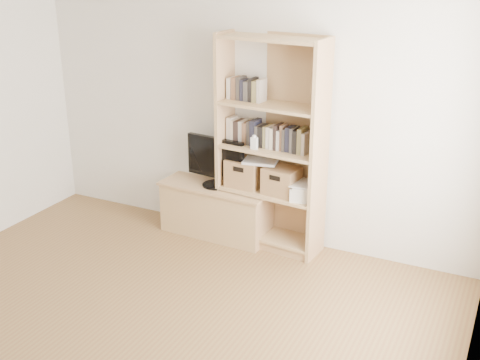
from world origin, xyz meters
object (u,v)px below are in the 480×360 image
Objects in this scene: basket_left at (245,173)px; laptop at (260,161)px; television at (216,162)px; bookshelf at (271,146)px; tv_stand at (216,211)px; baby_monitor at (254,143)px; basket_right at (281,181)px.

laptop reaches higher than basket_left.
basket_left is (0.30, 0.04, -0.07)m from television.
bookshelf reaches higher than laptop.
bookshelf is 6.47× the size of laptop.
laptop reaches higher than tv_stand.
bookshelf is at bearing -10.04° from laptop.
baby_monitor is (-0.12, -0.10, 0.03)m from bookshelf.
television is at bearing 171.94° from laptop.
baby_monitor is at bearing -112.30° from laptop.
tv_stand is 3.52× the size of basket_right.
television reaches higher than laptop.
baby_monitor is at bearing -3.22° from television.
bookshelf is 6.52× the size of basket_right.
baby_monitor is 0.35× the size of basket_left.
baby_monitor is at bearing -153.77° from basket_right.
bookshelf is 0.19m from laptop.
basket_right is at bearing -14.70° from laptop.
laptop reaches higher than basket_right.
tv_stand is at bearing -172.50° from bookshelf.
basket_right is at bearing 7.27° from television.
television is 2.03× the size of basket_right.
baby_monitor reaches higher than basket_left.
basket_left is at bearing -178.81° from bookshelf.
bookshelf is 0.61m from television.
bookshelf reaches higher than basket_left.
baby_monitor reaches higher than tv_stand.
basket_left is at bearing -178.11° from basket_right.
television is 0.31m from basket_left.
bookshelf is (0.56, 0.02, 0.75)m from tv_stand.
basket_left is at bearing 14.67° from television.
basket_right is 0.27m from laptop.
tv_stand is 0.91m from baby_monitor.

